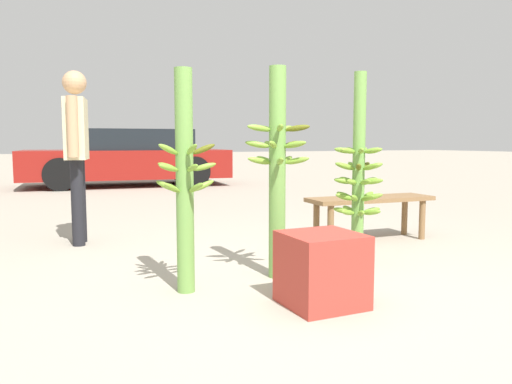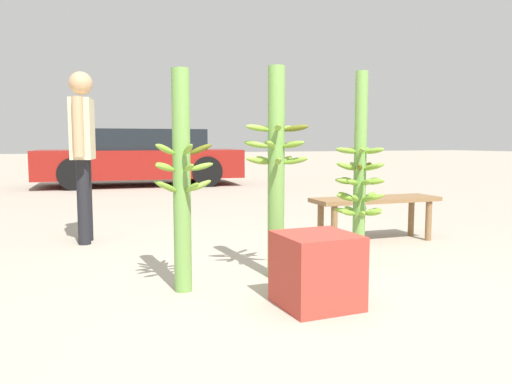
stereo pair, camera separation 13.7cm
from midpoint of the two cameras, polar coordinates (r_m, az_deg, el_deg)
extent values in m
plane|color=#A89E8C|center=(3.24, 6.08, -11.53)|extent=(80.00, 80.00, 0.00)
cylinder|color=#6B9E47|center=(3.18, -7.26, 1.16)|extent=(0.11, 0.11, 1.41)
ellipsoid|color=#75A333|center=(3.24, -9.12, 4.88)|extent=(0.13, 0.14, 0.09)
ellipsoid|color=#75A333|center=(3.09, -9.09, 4.84)|extent=(0.16, 0.09, 0.09)
ellipsoid|color=#75A333|center=(3.05, -6.50, 4.86)|extent=(0.05, 0.16, 0.09)
ellipsoid|color=#545914|center=(3.18, -5.09, 4.91)|extent=(0.16, 0.07, 0.09)
ellipsoid|color=#75A333|center=(3.29, -6.73, 4.93)|extent=(0.11, 0.15, 0.09)
ellipsoid|color=#75A333|center=(3.09, -9.08, 2.77)|extent=(0.16, 0.10, 0.07)
ellipsoid|color=#75A333|center=(3.06, -6.42, 2.76)|extent=(0.05, 0.16, 0.07)
ellipsoid|color=#75A333|center=(3.18, -5.02, 2.90)|extent=(0.16, 0.07, 0.07)
ellipsoid|color=#75A333|center=(3.29, -6.73, 2.98)|extent=(0.11, 0.15, 0.07)
ellipsoid|color=#75A333|center=(3.24, -9.15, 2.90)|extent=(0.13, 0.14, 0.07)
ellipsoid|color=#75A333|center=(3.23, -9.27, 0.71)|extent=(0.14, 0.12, 0.09)
ellipsoid|color=#75A333|center=(3.09, -8.70, 0.50)|extent=(0.15, 0.12, 0.09)
ellipsoid|color=#75A333|center=(3.08, -6.03, 0.51)|extent=(0.08, 0.16, 0.09)
ellipsoid|color=#75A333|center=(3.21, -5.14, 0.74)|extent=(0.15, 0.04, 0.09)
ellipsoid|color=#75A333|center=(3.30, -7.12, 0.86)|extent=(0.08, 0.16, 0.09)
cylinder|color=#6B9E47|center=(3.48, 3.44, 2.11)|extent=(0.12, 0.12, 1.48)
ellipsoid|color=#75A333|center=(3.60, 4.59, 7.23)|extent=(0.17, 0.13, 0.06)
ellipsoid|color=#75A333|center=(3.58, 1.96, 7.25)|extent=(0.09, 0.18, 0.06)
ellipsoid|color=#75A333|center=(3.42, 1.32, 7.32)|extent=(0.18, 0.05, 0.06)
ellipsoid|color=#75A333|center=(3.34, 3.72, 7.35)|extent=(0.10, 0.18, 0.06)
ellipsoid|color=#545914|center=(3.45, 5.76, 7.28)|extent=(0.16, 0.14, 0.06)
ellipsoid|color=#75A333|center=(3.61, 2.61, 5.46)|extent=(0.05, 0.18, 0.07)
ellipsoid|color=#75A333|center=(3.47, 1.16, 5.45)|extent=(0.18, 0.10, 0.07)
ellipsoid|color=#75A333|center=(3.34, 2.90, 5.43)|extent=(0.14, 0.16, 0.07)
ellipsoid|color=#75A333|center=(3.41, 5.47, 5.42)|extent=(0.13, 0.17, 0.07)
ellipsoid|color=#545914|center=(3.57, 5.17, 5.44)|extent=(0.18, 0.08, 0.07)
ellipsoid|color=#75A333|center=(3.60, 4.54, 3.68)|extent=(0.17, 0.13, 0.08)
ellipsoid|color=#75A333|center=(3.58, 1.94, 3.68)|extent=(0.09, 0.18, 0.08)
ellipsoid|color=#75A333|center=(3.42, 1.33, 3.59)|extent=(0.18, 0.05, 0.08)
ellipsoid|color=#75A333|center=(3.34, 3.72, 3.52)|extent=(0.10, 0.18, 0.08)
ellipsoid|color=#75A333|center=(3.45, 5.71, 3.58)|extent=(0.17, 0.14, 0.08)
cylinder|color=#6B9E47|center=(3.90, 12.78, 2.45)|extent=(0.09, 0.09, 1.49)
ellipsoid|color=#75A333|center=(3.82, 11.60, 4.64)|extent=(0.16, 0.07, 0.06)
ellipsoid|color=#75A333|center=(3.78, 13.04, 4.60)|extent=(0.11, 0.15, 0.06)
ellipsoid|color=#75A333|center=(3.84, 14.31, 4.59)|extent=(0.10, 0.16, 0.06)
ellipsoid|color=#75A333|center=(3.94, 14.43, 4.61)|extent=(0.16, 0.08, 0.06)
ellipsoid|color=#75A333|center=(4.01, 13.37, 4.65)|extent=(0.15, 0.12, 0.06)
ellipsoid|color=#75A333|center=(4.00, 11.93, 4.68)|extent=(0.05, 0.15, 0.06)
ellipsoid|color=#75A333|center=(3.91, 11.13, 4.68)|extent=(0.14, 0.13, 0.06)
ellipsoid|color=#75A333|center=(4.01, 12.11, 2.95)|extent=(0.07, 0.16, 0.08)
ellipsoid|color=#75A333|center=(3.93, 11.17, 2.91)|extent=(0.13, 0.14, 0.08)
ellipsoid|color=#75A333|center=(3.83, 11.43, 2.84)|extent=(0.15, 0.05, 0.08)
ellipsoid|color=#545914|center=(3.79, 12.76, 2.77)|extent=(0.12, 0.15, 0.08)
ellipsoid|color=#75A333|center=(3.83, 14.11, 2.77)|extent=(0.08, 0.16, 0.08)
ellipsoid|color=#75A333|center=(3.93, 14.43, 2.84)|extent=(0.16, 0.10, 0.08)
ellipsoid|color=#545914|center=(4.00, 13.53, 2.91)|extent=(0.15, 0.11, 0.08)
ellipsoid|color=#75A333|center=(3.98, 14.07, 1.26)|extent=(0.15, 0.05, 0.06)
ellipsoid|color=#545914|center=(4.02, 12.76, 1.34)|extent=(0.12, 0.15, 0.06)
ellipsoid|color=#75A333|center=(3.98, 11.45, 1.32)|extent=(0.08, 0.16, 0.06)
ellipsoid|color=#75A333|center=(3.88, 11.08, 1.21)|extent=(0.16, 0.10, 0.06)
ellipsoid|color=#75A333|center=(3.80, 11.99, 1.10)|extent=(0.15, 0.11, 0.06)
ellipsoid|color=#75A333|center=(3.80, 13.51, 1.07)|extent=(0.07, 0.16, 0.06)
ellipsoid|color=#75A333|center=(3.88, 14.42, 1.14)|extent=(0.13, 0.14, 0.06)
ellipsoid|color=#75A333|center=(3.92, 14.39, -0.60)|extent=(0.15, 0.12, 0.08)
ellipsoid|color=#75A333|center=(4.01, 13.77, -0.45)|extent=(0.16, 0.08, 0.08)
ellipsoid|color=#545914|center=(4.03, 12.40, -0.38)|extent=(0.10, 0.16, 0.08)
ellipsoid|color=#75A333|center=(3.97, 11.25, -0.44)|extent=(0.11, 0.15, 0.08)
ellipsoid|color=#75A333|center=(3.87, 11.17, -0.60)|extent=(0.16, 0.07, 0.08)
ellipsoid|color=#75A333|center=(3.81, 12.29, -0.73)|extent=(0.14, 0.13, 0.08)
ellipsoid|color=#75A333|center=(3.83, 13.74, -0.73)|extent=(0.05, 0.15, 0.08)
ellipsoid|color=#75A333|center=(3.82, 13.02, -2.44)|extent=(0.10, 0.16, 0.07)
ellipsoid|color=#75A333|center=(3.88, 14.20, -2.34)|extent=(0.11, 0.15, 0.07)
ellipsoid|color=#75A333|center=(3.98, 14.20, -2.14)|extent=(0.16, 0.07, 0.07)
ellipsoid|color=#75A333|center=(4.04, 13.08, -1.99)|extent=(0.14, 0.13, 0.07)
ellipsoid|color=#75A333|center=(4.03, 11.68, -2.00)|extent=(0.05, 0.15, 0.07)
ellipsoid|color=#75A333|center=(3.94, 10.99, -2.15)|extent=(0.15, 0.12, 0.07)
ellipsoid|color=#75A333|center=(3.85, 11.57, -2.35)|extent=(0.16, 0.08, 0.07)
cylinder|color=black|center=(4.89, -18.37, -1.12)|extent=(0.13, 0.13, 0.80)
cylinder|color=black|center=(5.07, -18.12, -0.88)|extent=(0.13, 0.13, 0.80)
cube|color=beige|center=(4.95, -18.49, 6.83)|extent=(0.26, 0.43, 0.56)
cylinder|color=tan|center=(4.70, -18.88, 7.06)|extent=(0.11, 0.11, 0.54)
cylinder|color=tan|center=(5.20, -18.15, 6.93)|extent=(0.11, 0.11, 0.54)
sphere|color=tan|center=(4.98, -18.65, 11.70)|extent=(0.22, 0.22, 0.22)
cube|color=olive|center=(4.93, 14.29, -0.83)|extent=(1.28, 0.44, 0.04)
cylinder|color=olive|center=(4.81, 8.20, -3.44)|extent=(0.06, 0.06, 0.39)
cylinder|color=olive|center=(5.37, 18.02, -2.71)|extent=(0.06, 0.06, 0.39)
cylinder|color=olive|center=(4.58, 9.77, -3.94)|extent=(0.06, 0.06, 0.39)
cylinder|color=olive|center=(5.16, 19.84, -3.11)|extent=(0.06, 0.06, 0.39)
cube|color=maroon|center=(11.23, -12.75, 3.19)|extent=(4.45, 2.14, 0.60)
cube|color=black|center=(11.23, -11.93, 5.87)|extent=(2.51, 1.80, 0.44)
cylinder|color=black|center=(10.46, -19.73, 1.96)|extent=(0.67, 0.27, 0.65)
cylinder|color=black|center=(12.00, -19.34, 2.43)|extent=(0.67, 0.27, 0.65)
cylinder|color=black|center=(10.65, -5.28, 2.34)|extent=(0.67, 0.27, 0.65)
cylinder|color=black|center=(12.16, -6.71, 2.76)|extent=(0.67, 0.27, 0.65)
cube|color=#B2382D|center=(2.98, 8.27, -8.81)|extent=(0.43, 0.43, 0.43)
camera|label=1|loc=(0.07, -88.94, 0.11)|focal=35.00mm
camera|label=2|loc=(0.07, 91.06, -0.11)|focal=35.00mm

